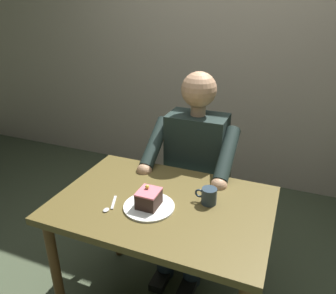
# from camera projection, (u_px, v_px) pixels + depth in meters

# --- Properties ---
(cafe_rear_panel) EXTENTS (6.40, 0.12, 3.00)m
(cafe_rear_panel) POSITION_uv_depth(u_px,v_px,m) (242.00, 19.00, 2.74)
(cafe_rear_panel) COLOR #AB9C8A
(cafe_rear_panel) RESTS_ON ground
(dining_table) EXTENTS (1.05, 0.72, 0.74)m
(dining_table) POSITION_uv_depth(u_px,v_px,m) (163.00, 217.00, 1.63)
(dining_table) COLOR brown
(dining_table) RESTS_ON ground
(chair) EXTENTS (0.42, 0.42, 0.89)m
(chair) POSITION_uv_depth(u_px,v_px,m) (199.00, 183.00, 2.23)
(chair) COLOR #444434
(chair) RESTS_ON ground
(seated_person) EXTENTS (0.53, 0.58, 1.27)m
(seated_person) POSITION_uv_depth(u_px,v_px,m) (192.00, 172.00, 2.02)
(seated_person) COLOR #1D2B27
(seated_person) RESTS_ON ground
(dessert_plate) EXTENTS (0.24, 0.24, 0.01)m
(dessert_plate) POSITION_uv_depth(u_px,v_px,m) (149.00, 207.00, 1.54)
(dessert_plate) COLOR white
(dessert_plate) RESTS_ON dining_table
(cake_slice) EXTENTS (0.10, 0.11, 0.10)m
(cake_slice) POSITION_uv_depth(u_px,v_px,m) (149.00, 198.00, 1.52)
(cake_slice) COLOR #35221B
(cake_slice) RESTS_ON dessert_plate
(coffee_cup) EXTENTS (0.11, 0.07, 0.08)m
(coffee_cup) POSITION_uv_depth(u_px,v_px,m) (209.00, 196.00, 1.56)
(coffee_cup) COLOR #273642
(coffee_cup) RESTS_ON dining_table
(dessert_spoon) EXTENTS (0.05, 0.14, 0.01)m
(dessert_spoon) POSITION_uv_depth(u_px,v_px,m) (110.00, 206.00, 1.54)
(dessert_spoon) COLOR silver
(dessert_spoon) RESTS_ON dining_table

